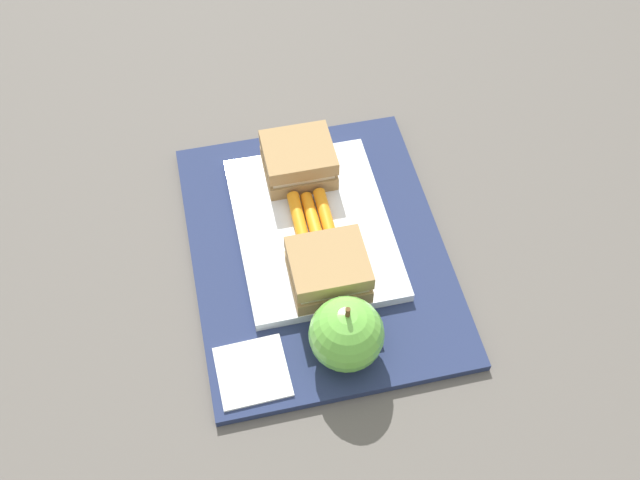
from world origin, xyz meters
name	(u,v)px	position (x,y,z in m)	size (l,w,h in m)	color
ground_plane	(318,253)	(0.00, 0.00, 0.00)	(2.40, 2.40, 0.00)	#56514C
lunchbag_mat	(318,250)	(0.00, 0.00, 0.01)	(0.36, 0.28, 0.01)	navy
food_tray	(313,227)	(-0.03, 0.00, 0.02)	(0.23, 0.17, 0.01)	white
sandwich_half_left	(299,160)	(-0.10, 0.00, 0.04)	(0.07, 0.08, 0.04)	#9E7A4C
sandwich_half_right	(328,270)	(0.05, 0.00, 0.04)	(0.07, 0.08, 0.04)	#9E7A4C
carrot_sticks_bundle	(313,220)	(-0.03, 0.00, 0.03)	(0.08, 0.04, 0.02)	orange
apple	(345,334)	(0.13, 0.00, 0.05)	(0.08, 0.08, 0.09)	#66B742
paper_napkin	(253,372)	(0.14, -0.10, 0.01)	(0.07, 0.07, 0.00)	white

